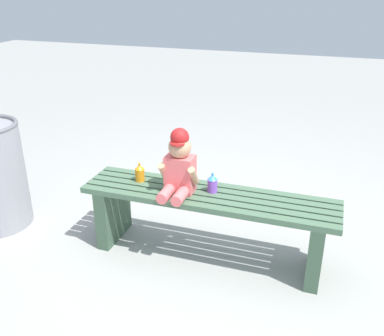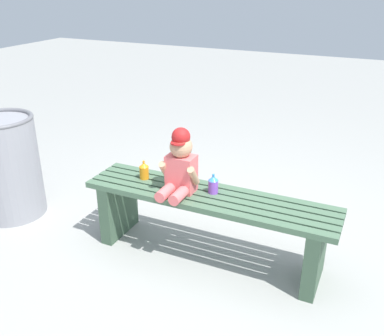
% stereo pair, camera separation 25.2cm
% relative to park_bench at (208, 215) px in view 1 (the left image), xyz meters
% --- Properties ---
extents(ground_plane, '(16.00, 16.00, 0.00)m').
position_rel_park_bench_xyz_m(ground_plane, '(0.00, 0.00, -0.29)').
color(ground_plane, '#999993').
extents(park_bench, '(1.56, 0.35, 0.44)m').
position_rel_park_bench_xyz_m(park_bench, '(0.00, 0.00, 0.00)').
color(park_bench, '#47664C').
rests_on(park_bench, ground_plane).
extents(child_figure, '(0.23, 0.27, 0.40)m').
position_rel_park_bench_xyz_m(child_figure, '(-0.17, -0.03, 0.32)').
color(child_figure, '#E56666').
rests_on(child_figure, park_bench).
extents(sippy_cup_left, '(0.06, 0.06, 0.12)m').
position_rel_park_bench_xyz_m(sippy_cup_left, '(-0.47, 0.03, 0.20)').
color(sippy_cup_left, orange).
rests_on(sippy_cup_left, park_bench).
extents(sippy_cup_right, '(0.06, 0.06, 0.12)m').
position_rel_park_bench_xyz_m(sippy_cup_right, '(0.02, 0.03, 0.20)').
color(sippy_cup_right, '#8C4CCC').
rests_on(sippy_cup_right, park_bench).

